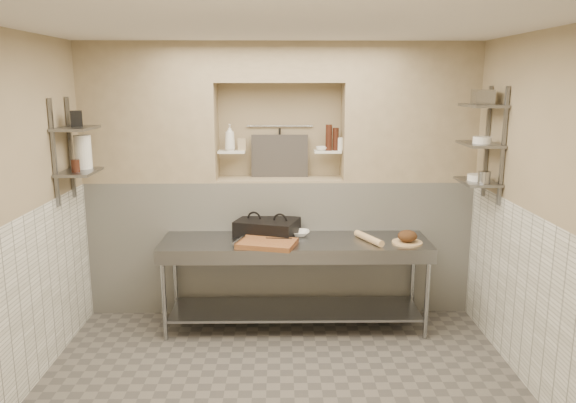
{
  "coord_description": "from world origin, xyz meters",
  "views": [
    {
      "loc": [
        0.01,
        -4.06,
        2.41
      ],
      "look_at": [
        0.07,
        0.9,
        1.35
      ],
      "focal_mm": 35.0,
      "sensor_mm": 36.0,
      "label": 1
    }
  ],
  "objects_px": {
    "rolling_pin": "(369,238)",
    "jug_left": "(83,152)",
    "mixing_bowl": "(299,233)",
    "bread_loaf": "(407,236)",
    "bottle_soap": "(230,138)",
    "prep_table": "(295,266)",
    "cutting_board": "(267,243)",
    "panini_press": "(267,227)",
    "bowl_alcove": "(322,148)"
  },
  "relations": [
    {
      "from": "bowl_alcove",
      "to": "bread_loaf",
      "type": "bearing_deg",
      "value": -40.83
    },
    {
      "from": "mixing_bowl",
      "to": "bottle_soap",
      "type": "xyz_separation_m",
      "value": [
        -0.71,
        0.36,
        0.92
      ]
    },
    {
      "from": "mixing_bowl",
      "to": "bread_loaf",
      "type": "height_order",
      "value": "bread_loaf"
    },
    {
      "from": "bread_loaf",
      "to": "bottle_soap",
      "type": "height_order",
      "value": "bottle_soap"
    },
    {
      "from": "bowl_alcove",
      "to": "jug_left",
      "type": "height_order",
      "value": "jug_left"
    },
    {
      "from": "panini_press",
      "to": "jug_left",
      "type": "distance_m",
      "value": 1.9
    },
    {
      "from": "bowl_alcove",
      "to": "prep_table",
      "type": "bearing_deg",
      "value": -116.99
    },
    {
      "from": "cutting_board",
      "to": "mixing_bowl",
      "type": "relative_size",
      "value": 2.53
    },
    {
      "from": "cutting_board",
      "to": "bread_loaf",
      "type": "height_order",
      "value": "bread_loaf"
    },
    {
      "from": "panini_press",
      "to": "cutting_board",
      "type": "xyz_separation_m",
      "value": [
        0.01,
        -0.39,
        -0.06
      ]
    },
    {
      "from": "prep_table",
      "to": "jug_left",
      "type": "height_order",
      "value": "jug_left"
    },
    {
      "from": "rolling_pin",
      "to": "cutting_board",
      "type": "bearing_deg",
      "value": -172.59
    },
    {
      "from": "bread_loaf",
      "to": "bowl_alcove",
      "type": "relative_size",
      "value": 1.49
    },
    {
      "from": "bread_loaf",
      "to": "bowl_alcove",
      "type": "distance_m",
      "value": 1.28
    },
    {
      "from": "cutting_board",
      "to": "rolling_pin",
      "type": "relative_size",
      "value": 1.21
    },
    {
      "from": "prep_table",
      "to": "cutting_board",
      "type": "distance_m",
      "value": 0.43
    },
    {
      "from": "mixing_bowl",
      "to": "bowl_alcove",
      "type": "distance_m",
      "value": 0.93
    },
    {
      "from": "panini_press",
      "to": "bowl_alcove",
      "type": "relative_size",
      "value": 5.5
    },
    {
      "from": "bowl_alcove",
      "to": "cutting_board",
      "type": "bearing_deg",
      "value": -127.03
    },
    {
      "from": "mixing_bowl",
      "to": "bread_loaf",
      "type": "relative_size",
      "value": 1.12
    },
    {
      "from": "jug_left",
      "to": "bottle_soap",
      "type": "bearing_deg",
      "value": 21.86
    },
    {
      "from": "mixing_bowl",
      "to": "bread_loaf",
      "type": "distance_m",
      "value": 1.06
    },
    {
      "from": "rolling_pin",
      "to": "jug_left",
      "type": "xyz_separation_m",
      "value": [
        -2.7,
        0.05,
        0.84
      ]
    },
    {
      "from": "mixing_bowl",
      "to": "rolling_pin",
      "type": "xyz_separation_m",
      "value": [
        0.66,
        -0.23,
        0.01
      ]
    },
    {
      "from": "bread_loaf",
      "to": "panini_press",
      "type": "bearing_deg",
      "value": 166.66
    },
    {
      "from": "prep_table",
      "to": "panini_press",
      "type": "bearing_deg",
      "value": 142.56
    },
    {
      "from": "rolling_pin",
      "to": "jug_left",
      "type": "height_order",
      "value": "jug_left"
    },
    {
      "from": "cutting_board",
      "to": "jug_left",
      "type": "distance_m",
      "value": 1.92
    },
    {
      "from": "rolling_pin",
      "to": "mixing_bowl",
      "type": "bearing_deg",
      "value": 161.25
    },
    {
      "from": "cutting_board",
      "to": "mixing_bowl",
      "type": "bearing_deg",
      "value": 48.31
    },
    {
      "from": "prep_table",
      "to": "bottle_soap",
      "type": "height_order",
      "value": "bottle_soap"
    },
    {
      "from": "panini_press",
      "to": "cutting_board",
      "type": "height_order",
      "value": "panini_press"
    },
    {
      "from": "panini_press",
      "to": "bread_loaf",
      "type": "relative_size",
      "value": 3.7
    },
    {
      "from": "prep_table",
      "to": "cutting_board",
      "type": "height_order",
      "value": "cutting_board"
    },
    {
      "from": "bread_loaf",
      "to": "bottle_soap",
      "type": "bearing_deg",
      "value": 159.65
    },
    {
      "from": "cutting_board",
      "to": "bottle_soap",
      "type": "bearing_deg",
      "value": 118.96
    },
    {
      "from": "mixing_bowl",
      "to": "panini_press",
      "type": "bearing_deg",
      "value": 174.07
    },
    {
      "from": "jug_left",
      "to": "bowl_alcove",
      "type": "bearing_deg",
      "value": 13.9
    },
    {
      "from": "rolling_pin",
      "to": "bread_loaf",
      "type": "height_order",
      "value": "bread_loaf"
    },
    {
      "from": "jug_left",
      "to": "bread_loaf",
      "type": "bearing_deg",
      "value": -2.04
    },
    {
      "from": "bread_loaf",
      "to": "mixing_bowl",
      "type": "bearing_deg",
      "value": 164.41
    },
    {
      "from": "bread_loaf",
      "to": "bowl_alcove",
      "type": "xyz_separation_m",
      "value": [
        -0.78,
        0.67,
        0.76
      ]
    },
    {
      "from": "panini_press",
      "to": "jug_left",
      "type": "height_order",
      "value": "jug_left"
    },
    {
      "from": "bread_loaf",
      "to": "bowl_alcove",
      "type": "height_order",
      "value": "bowl_alcove"
    },
    {
      "from": "mixing_bowl",
      "to": "bread_loaf",
      "type": "xyz_separation_m",
      "value": [
        1.02,
        -0.29,
        0.05
      ]
    },
    {
      "from": "mixing_bowl",
      "to": "bottle_soap",
      "type": "distance_m",
      "value": 1.22
    },
    {
      "from": "mixing_bowl",
      "to": "bowl_alcove",
      "type": "bearing_deg",
      "value": 57.77
    },
    {
      "from": "mixing_bowl",
      "to": "rolling_pin",
      "type": "relative_size",
      "value": 0.48
    },
    {
      "from": "cutting_board",
      "to": "bowl_alcove",
      "type": "xyz_separation_m",
      "value": [
        0.56,
        0.74,
        0.81
      ]
    },
    {
      "from": "bread_loaf",
      "to": "bottle_soap",
      "type": "distance_m",
      "value": 2.04
    }
  ]
}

